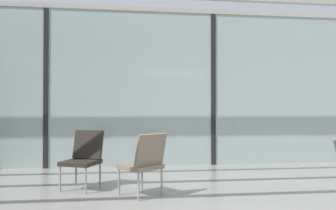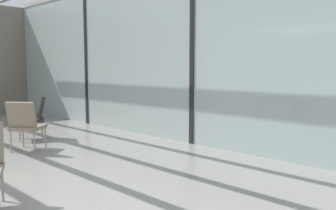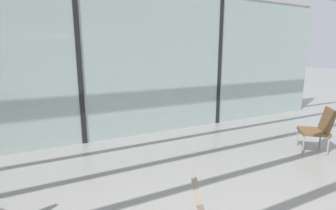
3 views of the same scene
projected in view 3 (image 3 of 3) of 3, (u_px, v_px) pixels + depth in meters
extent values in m
cube|color=#A3B7B2|center=(79.00, 66.00, 5.07)|extent=(14.00, 0.08, 3.28)
cube|color=black|center=(79.00, 66.00, 5.07)|extent=(0.10, 0.12, 3.28)
cube|color=black|center=(219.00, 62.00, 6.61)|extent=(0.10, 0.12, 3.28)
ellipsoid|color=silver|center=(81.00, 51.00, 9.05)|extent=(12.00, 3.91, 3.91)
sphere|color=black|center=(32.00, 39.00, 6.76)|extent=(0.28, 0.28, 0.28)
sphere|color=black|center=(68.00, 40.00, 7.16)|extent=(0.28, 0.28, 0.28)
sphere|color=black|center=(100.00, 40.00, 7.55)|extent=(0.28, 0.28, 0.28)
sphere|color=black|center=(129.00, 41.00, 7.95)|extent=(0.28, 0.28, 0.28)
sphere|color=black|center=(155.00, 41.00, 8.34)|extent=(0.28, 0.28, 0.28)
cube|color=brown|center=(313.00, 132.00, 4.86)|extent=(0.68, 0.68, 0.06)
cube|color=brown|center=(327.00, 120.00, 4.76)|extent=(0.42, 0.46, 0.44)
cylinder|color=gray|center=(297.00, 138.00, 5.16)|extent=(0.03, 0.03, 0.37)
cylinder|color=gray|center=(303.00, 145.00, 4.76)|extent=(0.03, 0.03, 0.37)
cylinder|color=gray|center=(320.00, 139.00, 5.06)|extent=(0.03, 0.03, 0.37)
cylinder|color=gray|center=(328.00, 147.00, 4.66)|extent=(0.03, 0.03, 0.37)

